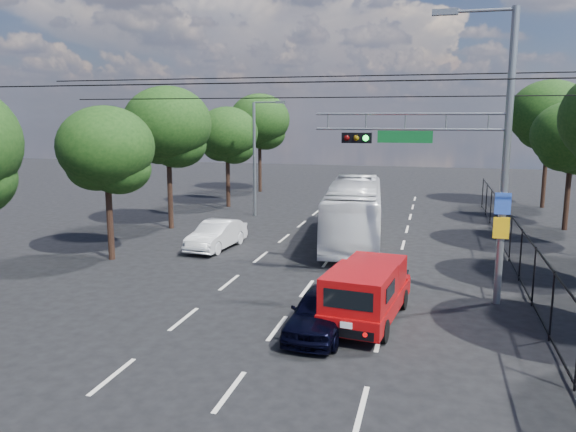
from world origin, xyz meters
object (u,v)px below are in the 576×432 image
(signal_mast, at_px, (467,145))
(white_van, at_px, (217,235))
(white_bus, at_px, (354,212))
(red_pickup, at_px, (367,291))
(navy_hatchback, at_px, (321,311))

(signal_mast, height_order, white_van, signal_mast)
(signal_mast, bearing_deg, white_bus, 120.09)
(red_pickup, distance_m, white_van, 11.20)
(red_pickup, bearing_deg, white_van, 135.55)
(red_pickup, bearing_deg, navy_hatchback, -133.97)
(white_van, bearing_deg, white_bus, 33.24)
(red_pickup, height_order, white_bus, white_bus)
(navy_hatchback, bearing_deg, red_pickup, 49.46)
(navy_hatchback, xyz_separation_m, white_bus, (-0.78, 12.19, 0.85))
(navy_hatchback, distance_m, white_bus, 12.24)
(signal_mast, distance_m, white_bus, 10.17)
(navy_hatchback, xyz_separation_m, white_van, (-6.82, 9.04, 0.01))
(red_pickup, relative_size, white_bus, 0.47)
(signal_mast, height_order, white_bus, signal_mast)
(red_pickup, relative_size, navy_hatchback, 1.33)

